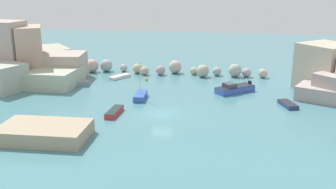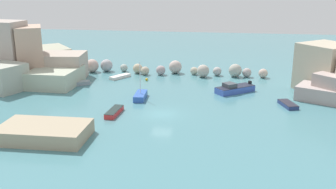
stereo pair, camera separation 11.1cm
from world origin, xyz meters
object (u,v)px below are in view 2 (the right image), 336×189
object	(u,v)px
stone_dock	(44,132)
moored_boat_4	(114,112)
moored_boat_3	(234,89)
moored_boat_5	(120,77)
moored_boat_0	(140,96)
channel_buoy	(147,79)
moored_boat_1	(76,84)
moored_boat_2	(288,104)

from	to	relation	value
stone_dock	moored_boat_4	distance (m)	10.15
stone_dock	moored_boat_4	bearing A→B (deg)	59.44
moored_boat_3	stone_dock	bearing A→B (deg)	7.29
moored_boat_3	moored_boat_5	world-z (taller)	moored_boat_3
moored_boat_0	channel_buoy	bearing A→B (deg)	3.50
stone_dock	moored_boat_4	size ratio (longest dim) A/B	2.18
moored_boat_1	moored_boat_0	bearing A→B (deg)	117.86
stone_dock	moored_boat_1	size ratio (longest dim) A/B	2.22
moored_boat_1	moored_boat_4	size ratio (longest dim) A/B	0.98
moored_boat_2	moored_boat_4	bearing A→B (deg)	-90.92
channel_buoy	moored_boat_2	world-z (taller)	moored_boat_2
channel_buoy	moored_boat_3	bearing A→B (deg)	-18.74
moored_boat_0	stone_dock	bearing A→B (deg)	152.69
channel_buoy	moored_boat_3	world-z (taller)	moored_boat_3
moored_boat_2	moored_boat_0	bearing A→B (deg)	-108.63
moored_boat_1	moored_boat_5	bearing A→B (deg)	-170.93
moored_boat_2	channel_buoy	bearing A→B (deg)	-133.85
moored_boat_1	stone_dock	bearing A→B (deg)	65.56
moored_boat_0	moored_boat_1	bearing A→B (deg)	61.63
moored_boat_0	moored_boat_4	size ratio (longest dim) A/B	1.26
moored_boat_1	moored_boat_4	distance (m)	15.96
moored_boat_1	moored_boat_2	distance (m)	32.61
moored_boat_3	moored_boat_5	size ratio (longest dim) A/B	1.50
stone_dock	moored_boat_0	xyz separation A→B (m)	(6.98, 15.73, -0.34)
moored_boat_0	moored_boat_1	distance (m)	12.99
moored_boat_0	moored_boat_5	world-z (taller)	moored_boat_0
moored_boat_0	moored_boat_4	xyz separation A→B (m)	(-1.83, -7.00, -0.12)
channel_buoy	moored_boat_1	xyz separation A→B (m)	(-10.53, -4.78, 0.07)
moored_boat_3	moored_boat_4	distance (m)	19.50
moored_boat_2	stone_dock	bearing A→B (deg)	-78.24
moored_boat_2	moored_boat_3	distance (m)	9.07
stone_dock	moored_boat_5	size ratio (longest dim) A/B	2.28
stone_dock	moored_boat_1	xyz separation A→B (m)	(-4.79, 21.22, -0.48)
moored_boat_5	channel_buoy	bearing A→B (deg)	-71.22
moored_boat_1	moored_boat_4	xyz separation A→B (m)	(9.94, -12.49, 0.02)
moored_boat_3	moored_boat_1	bearing A→B (deg)	-39.19
channel_buoy	moored_boat_3	xyz separation A→B (m)	(14.51, -4.92, 0.35)
channel_buoy	moored_boat_1	size ratio (longest dim) A/B	0.11
moored_boat_4	moored_boat_2	bearing A→B (deg)	109.65
stone_dock	moored_boat_1	bearing A→B (deg)	102.71
moored_boat_0	moored_boat_3	world-z (taller)	moored_boat_0
stone_dock	moored_boat_5	xyz separation A→B (m)	(0.85, 27.10, -0.53)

